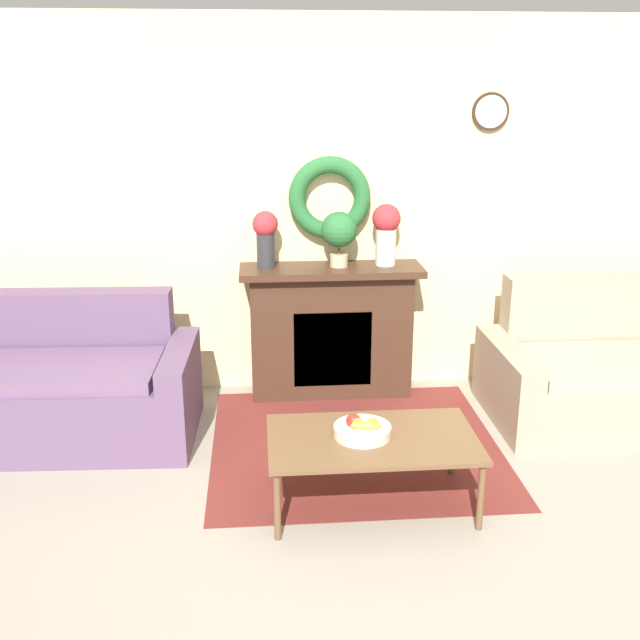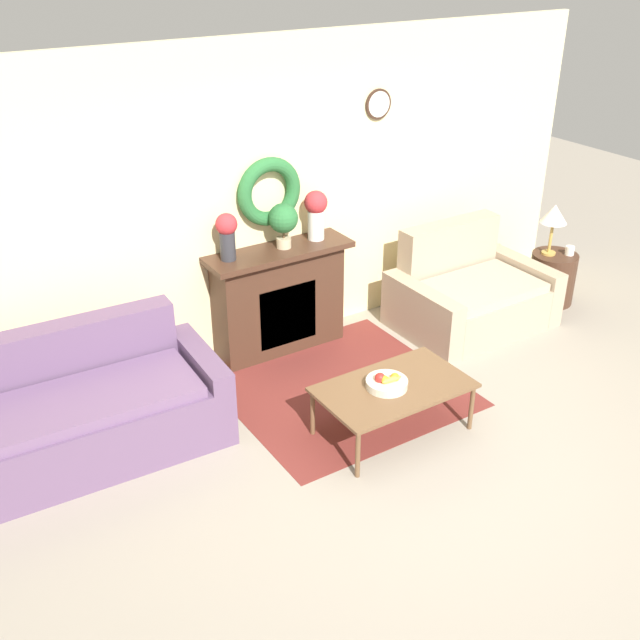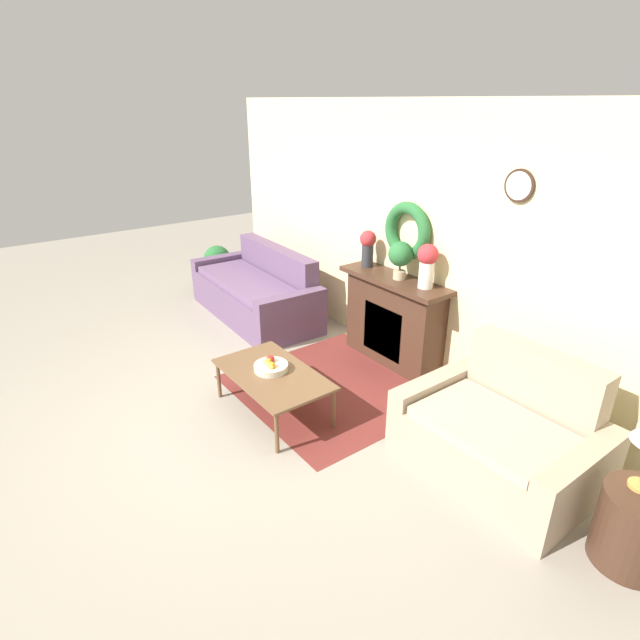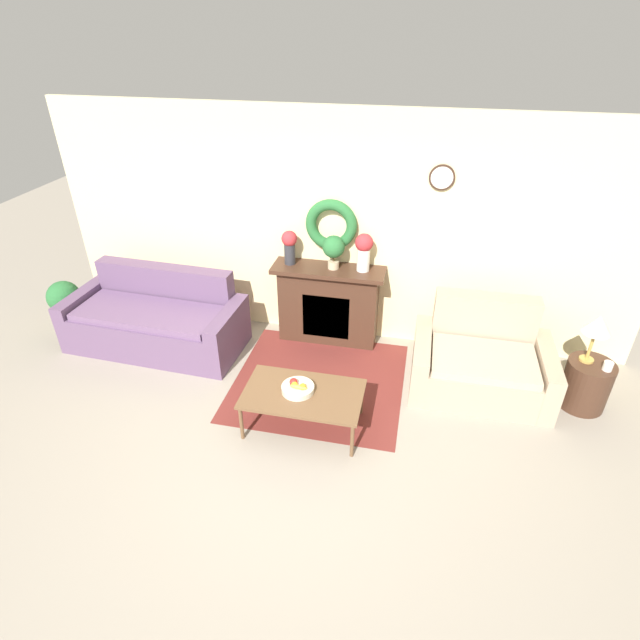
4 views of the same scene
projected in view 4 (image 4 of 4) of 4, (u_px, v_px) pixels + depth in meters
ground_plane at (289, 471)px, 4.45m from camera, size 16.00×16.00×0.00m
floor_rug at (319, 381)px, 5.53m from camera, size 1.84×1.77×0.01m
wall_back at (340, 231)px, 5.72m from camera, size 6.80×0.18×2.70m
fireplace at (328, 304)px, 6.01m from camera, size 1.31×0.41×0.98m
couch_left at (157, 321)px, 6.00m from camera, size 2.11×1.00×0.90m
loveseat_right at (481, 361)px, 5.33m from camera, size 1.43×1.00×0.93m
coffee_table at (303, 396)px, 4.74m from camera, size 1.14×0.67×0.41m
fruit_bowl at (298, 388)px, 4.73m from camera, size 0.31×0.31×0.12m
side_table_by_loveseat at (586, 384)px, 5.07m from camera, size 0.46×0.46×0.52m
table_lamp at (598, 326)px, 4.77m from camera, size 0.26×0.26×0.52m
mug at (608, 366)px, 4.83m from camera, size 0.09×0.09×0.09m
vase_on_mantel_left at (289, 245)px, 5.72m from camera, size 0.18×0.18×0.40m
vase_on_mantel_right at (364, 249)px, 5.56m from camera, size 0.20×0.20×0.44m
potted_plant_on_mantel at (334, 248)px, 5.61m from camera, size 0.25×0.25×0.39m
potted_plant_floor_by_couch at (65, 300)px, 6.22m from camera, size 0.40×0.40×0.68m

